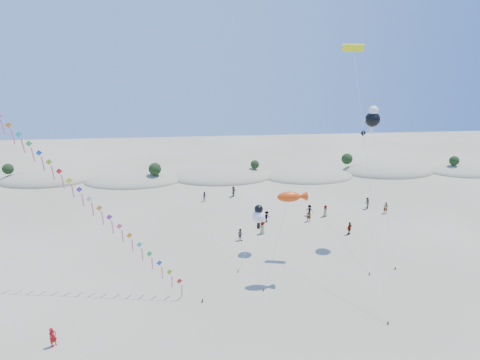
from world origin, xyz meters
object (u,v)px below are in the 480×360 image
kite_train (76,187)px  fish_kite (292,197)px  flyer_foreground (53,337)px  parafoil_kite (354,53)px

kite_train → fish_kite: bearing=-2.4°
fish_kite → flyer_foreground: (-21.20, -8.38, -8.21)m
fish_kite → parafoil_kite: parafoil_kite is taller
kite_train → flyer_foreground: bearing=-92.3°
flyer_foreground → parafoil_kite: bearing=-20.6°
parafoil_kite → flyer_foreground: 39.16m
fish_kite → parafoil_kite: 16.92m
kite_train → parafoil_kite: bearing=12.3°
kite_train → parafoil_kite: 31.47m
kite_train → fish_kite: size_ratio=2.30×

